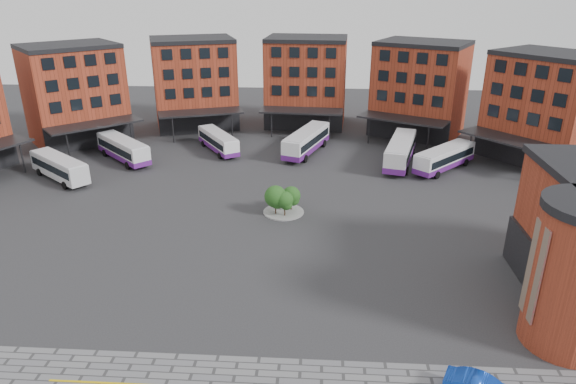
# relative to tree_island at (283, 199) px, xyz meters

# --- Properties ---
(ground) EXTENTS (160.00, 160.00, 0.00)m
(ground) POSITION_rel_tree_island_xyz_m (-1.95, -11.65, -1.74)
(ground) COLOR #28282B
(ground) RESTS_ON ground
(main_building) EXTENTS (94.14, 42.48, 14.60)m
(main_building) POSITION_rel_tree_island_xyz_m (-6.72, 26.60, 5.48)
(main_building) COLOR #963620
(main_building) RESTS_ON ground
(tree_island) EXTENTS (4.40, 4.40, 3.29)m
(tree_island) POSITION_rel_tree_island_xyz_m (0.00, 0.00, 0.00)
(tree_island) COLOR gray
(tree_island) RESTS_ON ground
(bus_a) EXTENTS (9.86, 8.49, 3.01)m
(bus_a) POSITION_rel_tree_island_xyz_m (-28.57, 8.37, 0.04)
(bus_a) COLOR silver
(bus_a) RESTS_ON ground
(bus_b) EXTENTS (9.75, 9.61, 3.14)m
(bus_b) POSITION_rel_tree_island_xyz_m (-23.22, 15.98, -0.04)
(bus_b) COLOR silver
(bus_b) RESTS_ON ground
(bus_c) EXTENTS (7.48, 9.78, 2.86)m
(bus_c) POSITION_rel_tree_island_xyz_m (-10.93, 20.90, -0.20)
(bus_c) COLOR white
(bus_c) RESTS_ON ground
(bus_d) EXTENTS (6.65, 12.19, 3.37)m
(bus_d) POSITION_rel_tree_island_xyz_m (1.91, 20.87, 0.08)
(bus_d) COLOR white
(bus_d) RESTS_ON ground
(bus_e) EXTENTS (5.94, 12.63, 3.47)m
(bus_e) POSITION_rel_tree_island_xyz_m (14.72, 16.91, 0.14)
(bus_e) COLOR silver
(bus_e) RESTS_ON ground
(bus_f) EXTENTS (9.37, 9.63, 3.08)m
(bus_f) POSITION_rel_tree_island_xyz_m (20.23, 15.02, -0.08)
(bus_f) COLOR white
(bus_f) RESTS_ON ground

